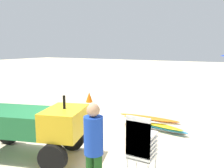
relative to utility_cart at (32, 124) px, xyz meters
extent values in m
plane|color=beige|center=(0.54, 0.50, -0.78)|extent=(80.00, 80.00, 0.00)
cube|color=#1E6B38|center=(-0.38, -0.12, 0.07)|extent=(2.05, 1.59, 0.50)
cube|color=gold|center=(0.77, 0.24, 0.12)|extent=(1.09, 1.29, 0.60)
cylinder|color=black|center=(0.77, 0.24, 0.57)|extent=(0.08, 0.08, 0.30)
cylinder|color=black|center=(0.56, 0.75, -0.48)|extent=(0.63, 0.35, 0.60)
cylinder|color=black|center=(0.89, -0.30, -0.48)|extent=(0.63, 0.35, 0.60)
cylinder|color=black|center=(-1.16, 0.21, -0.48)|extent=(0.63, 0.35, 0.60)
cube|color=white|center=(2.55, 0.42, -0.34)|extent=(0.48, 0.48, 0.04)
cube|color=white|center=(2.55, 0.20, -0.14)|extent=(0.48, 0.04, 0.40)
cube|color=white|center=(2.55, 0.42, -0.25)|extent=(0.48, 0.48, 0.04)
cube|color=white|center=(2.55, 0.20, -0.05)|extent=(0.48, 0.04, 0.40)
cube|color=white|center=(2.55, 0.42, -0.16)|extent=(0.48, 0.48, 0.04)
cube|color=white|center=(2.55, 0.20, 0.04)|extent=(0.48, 0.04, 0.40)
cube|color=white|center=(2.55, 0.42, -0.07)|extent=(0.48, 0.48, 0.04)
cube|color=white|center=(2.55, 0.20, 0.13)|extent=(0.48, 0.04, 0.40)
cube|color=white|center=(2.55, 0.42, 0.02)|extent=(0.48, 0.48, 0.04)
cube|color=white|center=(2.55, 0.20, 0.22)|extent=(0.48, 0.04, 0.40)
cube|color=white|center=(2.55, 0.42, 0.11)|extent=(0.48, 0.48, 0.04)
cube|color=white|center=(2.55, 0.20, 0.31)|extent=(0.48, 0.04, 0.40)
cylinder|color=white|center=(2.76, 0.63, -0.57)|extent=(0.04, 0.04, 0.42)
cylinder|color=white|center=(2.34, 0.63, -0.57)|extent=(0.04, 0.04, 0.42)
ellipsoid|color=white|center=(1.81, 3.20, -0.74)|extent=(2.06, 0.38, 0.08)
ellipsoid|color=#268CCC|center=(1.84, 3.17, -0.66)|extent=(2.23, 0.71, 0.08)
ellipsoid|color=yellow|center=(1.77, 3.13, -0.58)|extent=(2.17, 0.74, 0.08)
ellipsoid|color=white|center=(1.80, 3.08, -0.50)|extent=(2.04, 0.57, 0.08)
ellipsoid|color=orange|center=(1.68, 3.10, -0.42)|extent=(1.96, 0.32, 0.08)
cylinder|color=#193FB2|center=(2.09, -0.59, 0.33)|extent=(0.32, 0.32, 0.63)
sphere|color=tan|center=(2.09, -0.59, 0.76)|extent=(0.22, 0.22, 0.22)
cone|color=orange|center=(-2.02, 5.20, -0.55)|extent=(0.33, 0.33, 0.47)
camera|label=1|loc=(4.13, -3.62, 1.76)|focal=37.54mm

